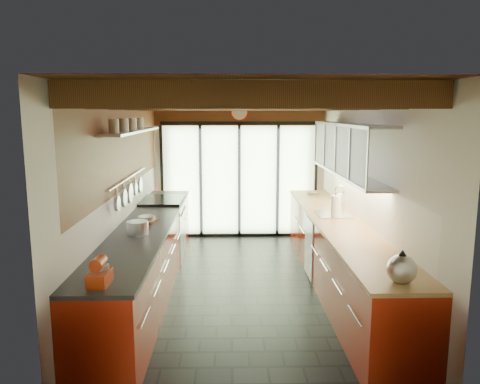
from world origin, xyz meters
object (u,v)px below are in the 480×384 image
(paper_towel, at_px, (336,207))
(soap_bottle, at_px, (334,210))
(stand_mixer, at_px, (100,273))
(kettle, at_px, (402,267))
(bowl, at_px, (312,193))

(paper_towel, bearing_deg, soap_bottle, 90.00)
(stand_mixer, relative_size, kettle, 0.80)
(paper_towel, bearing_deg, bowl, 90.00)
(kettle, bearing_deg, stand_mixer, 179.85)
(paper_towel, xyz_separation_m, soap_bottle, (-0.00, 0.08, -0.06))
(stand_mixer, xyz_separation_m, paper_towel, (2.54, 2.48, 0.05))
(paper_towel, height_order, bowl, paper_towel)
(bowl, bearing_deg, kettle, -90.00)
(bowl, bearing_deg, soap_bottle, -90.00)
(paper_towel, bearing_deg, kettle, -90.00)
(paper_towel, relative_size, bowl, 1.93)
(stand_mixer, distance_m, kettle, 2.54)
(soap_bottle, xyz_separation_m, bowl, (0.00, 1.76, -0.07))
(stand_mixer, bearing_deg, kettle, -0.15)
(kettle, relative_size, paper_towel, 0.96)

